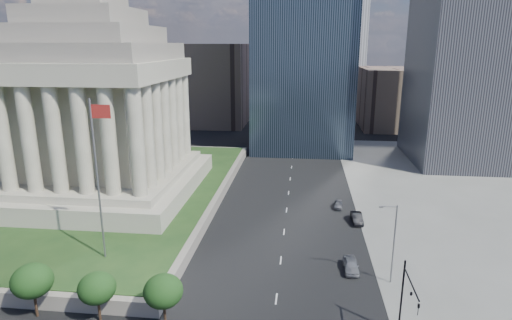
# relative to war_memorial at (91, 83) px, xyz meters

# --- Properties ---
(ground) EXTENTS (500.00, 500.00, 0.00)m
(ground) POSITION_rel_war_memorial_xyz_m (34.00, 52.00, -21.40)
(ground) COLOR black
(ground) RESTS_ON ground
(plaza_terrace) EXTENTS (66.00, 70.00, 1.80)m
(plaza_terrace) POSITION_rel_war_memorial_xyz_m (-11.00, 2.00, -20.50)
(plaza_terrace) COLOR slate
(plaza_terrace) RESTS_ON ground
(plaza_lawn) EXTENTS (64.00, 68.00, 0.10)m
(plaza_lawn) POSITION_rel_war_memorial_xyz_m (-11.00, 2.00, -19.55)
(plaza_lawn) COLOR #1B3817
(plaza_lawn) RESTS_ON plaza_terrace
(war_memorial) EXTENTS (34.00, 34.00, 39.00)m
(war_memorial) POSITION_rel_war_memorial_xyz_m (0.00, 0.00, 0.00)
(war_memorial) COLOR gray
(war_memorial) RESTS_ON plaza_lawn
(flagpole) EXTENTS (2.52, 0.24, 20.00)m
(flagpole) POSITION_rel_war_memorial_xyz_m (12.17, -24.00, -8.29)
(flagpole) COLOR slate
(flagpole) RESTS_ON plaza_lawn
(midrise_glass) EXTENTS (26.00, 26.00, 60.00)m
(midrise_glass) POSITION_rel_war_memorial_xyz_m (36.00, 47.00, 8.60)
(midrise_glass) COLOR black
(midrise_glass) RESTS_ON ground
(building_filler_ne) EXTENTS (20.00, 30.00, 20.00)m
(building_filler_ne) POSITION_rel_war_memorial_xyz_m (66.00, 82.00, -11.40)
(building_filler_ne) COLOR brown
(building_filler_ne) RESTS_ON ground
(building_filler_nw) EXTENTS (24.00, 30.00, 28.00)m
(building_filler_nw) POSITION_rel_war_memorial_xyz_m (4.00, 82.00, -7.40)
(building_filler_nw) COLOR brown
(building_filler_nw) RESTS_ON ground
(traffic_signal_ne) EXTENTS (0.30, 5.74, 8.00)m
(traffic_signal_ne) POSITION_rel_war_memorial_xyz_m (46.50, -34.30, -16.15)
(traffic_signal_ne) COLOR black
(traffic_signal_ne) RESTS_ON ground
(street_lamp_north) EXTENTS (2.13, 0.22, 10.00)m
(street_lamp_north) POSITION_rel_war_memorial_xyz_m (47.33, -23.00, -15.74)
(street_lamp_north) COLOR slate
(street_lamp_north) RESTS_ON ground
(parked_sedan_near) EXTENTS (4.56, 1.87, 1.55)m
(parked_sedan_near) POSITION_rel_war_memorial_xyz_m (43.00, -20.68, -20.63)
(parked_sedan_near) COLOR gray
(parked_sedan_near) RESTS_ON ground
(parked_sedan_mid) EXTENTS (4.64, 1.76, 1.51)m
(parked_sedan_mid) POSITION_rel_war_memorial_xyz_m (45.50, -5.05, -20.64)
(parked_sedan_mid) COLOR black
(parked_sedan_mid) RESTS_ON ground
(parked_sedan_far) EXTENTS (1.86, 3.77, 1.24)m
(parked_sedan_far) POSITION_rel_war_memorial_xyz_m (43.00, 1.14, -20.78)
(parked_sedan_far) COLOR #4E4F55
(parked_sedan_far) RESTS_ON ground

